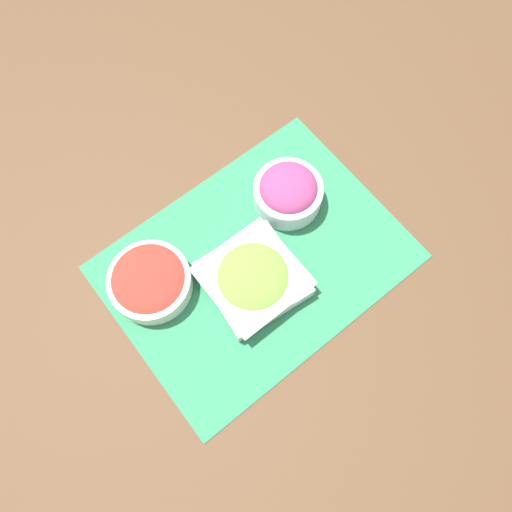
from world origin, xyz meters
TOP-DOWN VIEW (x-y plane):
  - ground_plane at (0.00, 0.00)m, footprint 3.00×3.00m
  - placemat at (0.00, 0.00)m, footprint 0.56×0.42m
  - lettuce_bowl at (-0.03, -0.03)m, footprint 0.19×0.19m
  - tomato_bowl at (-0.19, 0.08)m, footprint 0.16×0.16m
  - onion_bowl at (0.13, 0.06)m, footprint 0.14×0.14m

SIDE VIEW (x-z plane):
  - ground_plane at x=0.00m, z-range 0.00..0.00m
  - placemat at x=0.00m, z-range 0.00..0.00m
  - lettuce_bowl at x=-0.03m, z-range 0.00..0.06m
  - tomato_bowl at x=-0.19m, z-range 0.01..0.07m
  - onion_bowl at x=0.13m, z-range 0.00..0.08m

